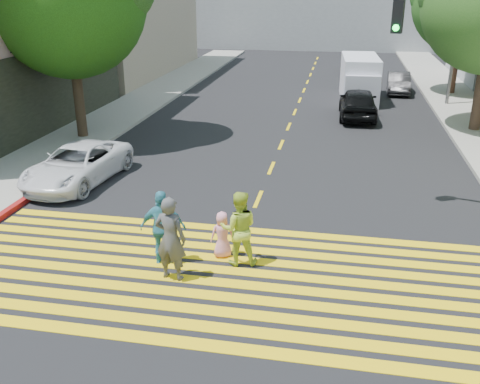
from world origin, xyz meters
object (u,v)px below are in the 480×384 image
(pedestrian_extra, at_px, (163,228))
(dark_car_near, at_px, (358,103))
(dark_car_parked, at_px, (399,83))
(white_sedan, at_px, (77,164))
(silver_car, at_px, (356,63))
(pedestrian_woman, at_px, (239,228))
(pedestrian_man, at_px, (171,239))
(white_van, at_px, (359,80))
(pedestrian_child, at_px, (222,235))

(pedestrian_extra, distance_m, dark_car_near, 16.31)
(dark_car_parked, bearing_deg, white_sedan, -120.91)
(white_sedan, bearing_deg, silver_car, 75.44)
(white_sedan, xyz_separation_m, silver_car, (9.26, 25.40, 0.05))
(pedestrian_woman, distance_m, dark_car_parked, 22.92)
(pedestrian_man, height_order, silver_car, pedestrian_man)
(pedestrian_extra, xyz_separation_m, dark_car_parked, (7.17, 22.56, -0.31))
(pedestrian_woman, height_order, white_van, white_van)
(pedestrian_man, xyz_separation_m, pedestrian_woman, (1.34, 0.97, -0.08))
(pedestrian_man, relative_size, pedestrian_child, 1.70)
(dark_car_near, bearing_deg, pedestrian_child, 75.81)
(white_sedan, height_order, dark_car_near, dark_car_near)
(pedestrian_man, xyz_separation_m, white_van, (4.39, 20.67, 0.14))
(pedestrian_child, height_order, silver_car, silver_car)
(pedestrian_man, height_order, pedestrian_extra, pedestrian_man)
(silver_car, height_order, white_van, white_van)
(pedestrian_child, relative_size, white_sedan, 0.26)
(pedestrian_child, relative_size, pedestrian_extra, 0.64)
(pedestrian_child, bearing_deg, dark_car_near, -124.68)
(pedestrian_woman, bearing_deg, pedestrian_man, 23.80)
(dark_car_near, bearing_deg, pedestrian_extra, 71.81)
(pedestrian_woman, bearing_deg, dark_car_parked, -115.81)
(dark_car_near, bearing_deg, pedestrian_woman, 77.63)
(dark_car_near, bearing_deg, white_van, -92.89)
(pedestrian_extra, xyz_separation_m, dark_car_near, (4.69, 15.62, -0.16))
(dark_car_near, bearing_deg, white_sedan, 48.37)
(pedestrian_man, relative_size, white_van, 0.38)
(white_sedan, distance_m, dark_car_near, 14.31)
(pedestrian_extra, bearing_deg, dark_car_near, -115.66)
(pedestrian_child, xyz_separation_m, dark_car_parked, (5.88, 22.01, 0.02))
(pedestrian_man, distance_m, pedestrian_woman, 1.65)
(silver_car, bearing_deg, pedestrian_child, 86.19)
(pedestrian_extra, height_order, silver_car, pedestrian_extra)
(pedestrian_extra, relative_size, white_sedan, 0.40)
(pedestrian_extra, relative_size, dark_car_parked, 0.50)
(pedestrian_child, bearing_deg, dark_car_parked, -126.93)
(pedestrian_man, xyz_separation_m, dark_car_parked, (6.77, 23.23, -0.39))
(dark_car_parked, bearing_deg, dark_car_near, -107.38)
(silver_car, height_order, dark_car_parked, silver_car)
(pedestrian_extra, bearing_deg, pedestrian_woman, -179.38)
(dark_car_parked, bearing_deg, pedestrian_extra, -105.31)
(dark_car_near, distance_m, silver_car, 14.46)
(pedestrian_child, distance_m, silver_car, 29.74)
(dark_car_parked, bearing_deg, pedestrian_child, -102.64)
(white_sedan, relative_size, dark_car_parked, 1.23)
(pedestrian_man, distance_m, dark_car_parked, 24.20)
(pedestrian_man, height_order, dark_car_parked, pedestrian_man)
(white_sedan, bearing_deg, white_van, 64.10)
(pedestrian_child, distance_m, dark_car_near, 15.45)
(pedestrian_child, xyz_separation_m, pedestrian_extra, (-1.29, -0.55, 0.33))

